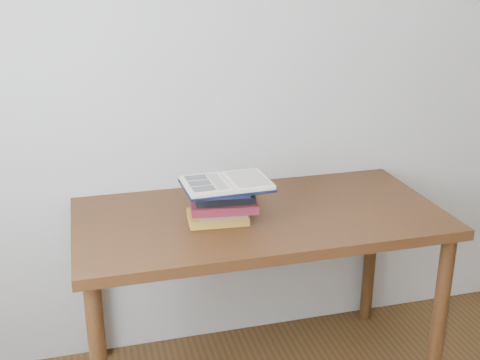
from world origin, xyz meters
name	(u,v)px	position (x,y,z in m)	size (l,w,h in m)	color
desk	(259,235)	(-0.02, 1.38, 0.69)	(1.47, 0.73, 0.79)	#472511
book_stack	(221,204)	(-0.19, 1.33, 0.86)	(0.27, 0.21, 0.15)	#AF6827
open_book	(227,183)	(-0.17, 1.31, 0.95)	(0.33, 0.24, 0.03)	black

